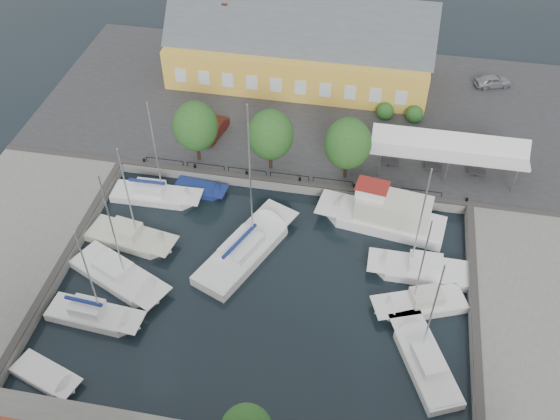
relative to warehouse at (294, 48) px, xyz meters
name	(u,v)px	position (x,y,z in m)	size (l,w,h in m)	color
ground	(266,274)	(2.60, -28.36, -4.43)	(140.00, 140.00, 0.00)	black
north_quay	(309,108)	(2.60, -5.36, -3.93)	(56.00, 26.00, 1.00)	#2D2D30
west_quay	(2,251)	(-19.40, -30.36, -3.93)	(12.00, 24.00, 1.00)	slate
east_quay	(553,331)	(24.60, -30.36, -3.93)	(12.00, 24.00, 1.00)	slate
quay_edge_fittings	(278,224)	(2.62, -23.61, -3.37)	(56.00, 24.72, 0.40)	#383533
warehouse	(294,48)	(0.00, 0.00, 0.00)	(28.56, 14.00, 9.55)	gold
tent_canopy	(449,148)	(16.60, -13.86, -0.74)	(14.00, 4.00, 2.83)	silver
quay_trees	(270,135)	(0.60, -16.36, 0.45)	(18.20, 4.20, 6.30)	black
car_silver	(493,81)	(21.88, 1.80, -2.75)	(1.60, 3.97, 1.35)	#989CA0
car_red	(214,130)	(-5.91, -12.48, -2.73)	(1.49, 4.26, 1.40)	#501612
center_sailboat	(245,251)	(0.43, -26.56, -4.07)	(7.37, 11.37, 14.93)	white
trawler	(386,216)	(11.67, -20.97, -3.41)	(11.60, 4.94, 5.00)	white
east_boat_a	(420,271)	(14.83, -25.98, -4.17)	(8.19, 2.81, 11.52)	white
east_boat_b	(421,305)	(15.00, -29.47, -4.17)	(7.60, 4.81, 10.13)	white
east_boat_c	(425,363)	(15.39, -34.68, -4.17)	(5.65, 8.48, 10.57)	white
west_boat_a	(155,196)	(-9.26, -21.38, -4.16)	(8.44, 2.56, 11.11)	white
west_boat_b	(130,238)	(-9.59, -26.87, -4.17)	(8.15, 3.98, 10.80)	beige
west_boat_c	(118,276)	(-9.03, -31.03, -4.17)	(9.23, 6.31, 12.01)	white
west_boat_d	(94,316)	(-9.42, -35.12, -4.16)	(7.73, 2.84, 10.27)	white
launch_sw	(46,376)	(-10.75, -40.51, -4.34)	(5.55, 3.49, 0.98)	white
launch_nw	(200,190)	(-5.51, -19.63, -4.34)	(5.21, 2.53, 0.88)	navy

